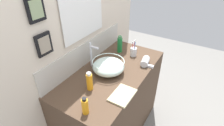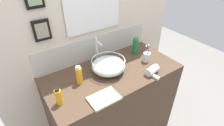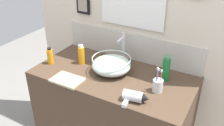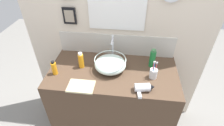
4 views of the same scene
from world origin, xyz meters
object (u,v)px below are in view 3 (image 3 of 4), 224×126
Objects in this scene: lotion_bottle at (166,69)px; soap_dispenser at (50,56)px; glass_bowl_sink at (111,65)px; shampoo_bottle at (81,55)px; hair_drier at (135,97)px; toothbrush_cup at (158,85)px; faucet at (123,46)px; hand_towel at (67,80)px.

lotion_bottle is 1.35× the size of soap_dispenser.
lotion_bottle reaches higher than glass_bowl_sink.
shampoo_bottle is 0.70m from lotion_bottle.
toothbrush_cup is at bearing 63.95° from hair_drier.
toothbrush_cup is 0.70m from shampoo_bottle.
soap_dispenser is at bearing -176.40° from toothbrush_cup.
lotion_bottle is (0.70, 0.10, 0.01)m from shampoo_bottle.
lotion_bottle reaches higher than soap_dispenser.
glass_bowl_sink is 1.83× the size of shampoo_bottle.
glass_bowl_sink is 0.42m from lotion_bottle.
hair_drier is at bearing -22.76° from shampoo_bottle.
hair_drier is at bearing -103.51° from lotion_bottle.
soap_dispenser is (-0.51, -0.13, 0.00)m from glass_bowl_sink.
toothbrush_cup is (0.41, -0.26, -0.10)m from faucet.
shampoo_bottle is (-0.70, 0.07, 0.03)m from toothbrush_cup.
glass_bowl_sink is at bearing -165.78° from lotion_bottle.
hair_drier is 0.78× the size of hand_towel.
shampoo_bottle is (-0.29, -0.19, -0.07)m from faucet.
lotion_bottle is at bearing 14.11° from soap_dispenser.
shampoo_bottle is 0.30m from hand_towel.
hand_towel is (-0.54, -0.02, -0.03)m from hair_drier.
faucet is 1.14× the size of hand_towel.
soap_dispenser reaches higher than hair_drier.
glass_bowl_sink is 1.57× the size of lotion_bottle.
glass_bowl_sink is 0.21m from faucet.
shampoo_bottle is at bearing 157.24° from hair_drier.
toothbrush_cup is 0.18m from lotion_bottle.
shampoo_bottle is (-0.29, 0.00, 0.01)m from glass_bowl_sink.
glass_bowl_sink is 0.29m from shampoo_bottle.
soap_dispenser is (-0.92, -0.06, 0.02)m from toothbrush_cup.
hair_drier is 0.66m from shampoo_bottle.
toothbrush_cup reaches higher than lotion_bottle.
toothbrush_cup reaches higher than glass_bowl_sink.
hair_drier is (0.32, -0.44, -0.11)m from faucet.
faucet reaches higher than soap_dispenser.
lotion_bottle reaches higher than hand_towel.
shampoo_bottle is 0.86× the size of lotion_bottle.
shampoo_bottle is at bearing 174.04° from toothbrush_cup.
faucet is 1.36× the size of lotion_bottle.
hair_drier reaches higher than hand_towel.
lotion_bottle is at bearing -12.35° from faucet.
shampoo_bottle is (-0.61, 0.26, 0.04)m from hair_drier.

